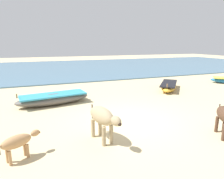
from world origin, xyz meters
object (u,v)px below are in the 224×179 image
(cow_second_adult_dun, at_px, (103,117))
(fishing_boat_1, at_px, (54,99))
(fishing_boat_0, at_px, (169,86))
(calf_far_tan, at_px, (18,142))

(cow_second_adult_dun, bearing_deg, fishing_boat_1, -178.40)
(fishing_boat_1, height_order, cow_second_adult_dun, cow_second_adult_dun)
(fishing_boat_1, distance_m, cow_second_adult_dun, 4.56)
(fishing_boat_0, distance_m, calf_far_tan, 9.96)
(fishing_boat_0, bearing_deg, fishing_boat_1, -43.92)
(calf_far_tan, bearing_deg, fishing_boat_0, 4.54)
(cow_second_adult_dun, bearing_deg, fishing_boat_0, 117.36)
(cow_second_adult_dun, bearing_deg, calf_far_tan, -96.99)
(fishing_boat_1, relative_size, calf_far_tan, 3.63)
(fishing_boat_1, relative_size, cow_second_adult_dun, 2.25)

